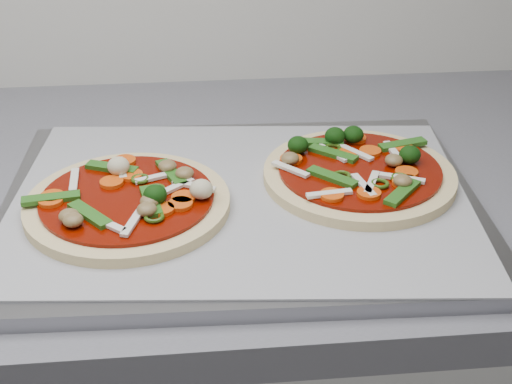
{
  "coord_description": "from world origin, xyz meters",
  "views": [
    {
      "loc": [
        0.18,
        0.56,
        1.3
      ],
      "look_at": [
        0.24,
        1.2,
        0.93
      ],
      "focal_mm": 50.0,
      "sensor_mm": 36.0,
      "label": 1
    }
  ],
  "objects": [
    {
      "name": "countertop",
      "position": [
        0.0,
        1.3,
        0.88
      ],
      "size": [
        3.6,
        0.6,
        0.04
      ],
      "primitive_type": "cube",
      "color": "slate",
      "rests_on": "base_cabinet"
    },
    {
      "name": "pizza_right",
      "position": [
        0.36,
        1.24,
        0.93
      ],
      "size": [
        0.26,
        0.26,
        0.04
      ],
      "rotation": [
        0.0,
        0.0,
        0.26
      ],
      "color": "#D6B682",
      "rests_on": "parchment"
    },
    {
      "name": "baking_tray",
      "position": [
        0.23,
        1.22,
        0.91
      ],
      "size": [
        0.51,
        0.39,
        0.02
      ],
      "primitive_type": "cube",
      "rotation": [
        0.0,
        0.0,
        -0.03
      ],
      "color": "gray",
      "rests_on": "countertop"
    },
    {
      "name": "pizza_left",
      "position": [
        0.11,
        1.2,
        0.93
      ],
      "size": [
        0.22,
        0.22,
        0.04
      ],
      "rotation": [
        0.0,
        0.0,
        -0.05
      ],
      "color": "#D6B682",
      "rests_on": "parchment"
    },
    {
      "name": "parchment",
      "position": [
        0.23,
        1.22,
        0.92
      ],
      "size": [
        0.51,
        0.39,
        0.0
      ],
      "primitive_type": "cube",
      "rotation": [
        0.0,
        0.0,
        -0.09
      ],
      "color": "#97989C",
      "rests_on": "baking_tray"
    }
  ]
}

